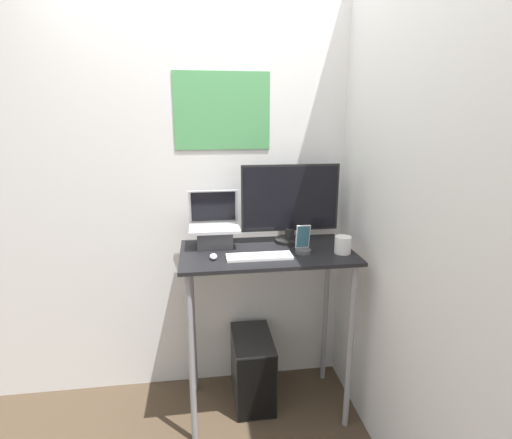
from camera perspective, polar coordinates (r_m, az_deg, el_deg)
ground_plane at (r=2.51m, az=2.52°, el=-28.79°), size 12.00×12.00×0.00m
wall_back at (r=2.47m, az=0.24°, el=4.72°), size 6.00×0.06×2.60m
wall_side_right at (r=2.06m, az=18.45°, el=1.96°), size 0.05×6.00×2.60m
desk at (r=2.26m, az=1.53°, el=-8.36°), size 0.95×0.53×1.00m
laptop at (r=2.28m, az=-5.95°, el=-1.65°), size 0.28×0.23×0.31m
monitor at (r=2.31m, az=4.92°, el=2.21°), size 0.57×0.17×0.46m
keyboard at (r=2.10m, az=0.47°, el=-5.27°), size 0.35×0.11×0.02m
mouse at (r=2.09m, az=-6.10°, el=-5.27°), size 0.04×0.06×0.03m
cell_phone at (r=2.18m, az=6.73°, el=-3.69°), size 0.09×0.09×0.16m
computer_tower at (r=2.63m, az=-0.49°, el=-20.47°), size 0.24×0.42×0.42m
mug at (r=2.20m, az=12.30°, el=-3.56°), size 0.09×0.09×0.09m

